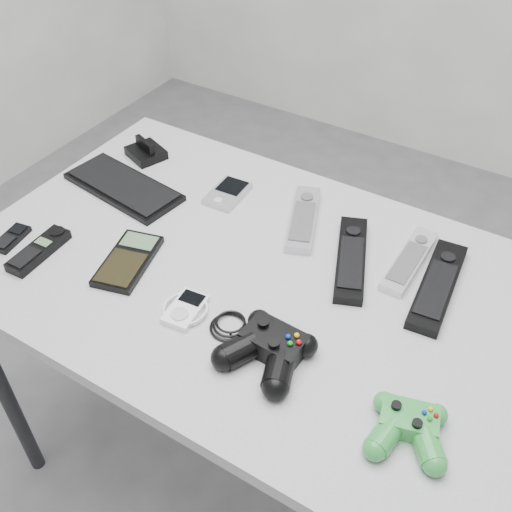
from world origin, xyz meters
The scene contains 15 objects.
floor centered at (0.00, 0.00, 0.00)m, with size 3.50×3.50×0.00m, color slate.
desk centered at (-0.06, -0.08, 0.69)m, with size 1.13×0.73×0.76m.
pda_keyboard centered at (-0.46, 0.00, 0.77)m, with size 0.29×0.12×0.02m, color black.
dock_bracket centered at (-0.50, 0.13, 0.78)m, with size 0.09×0.08×0.05m, color black.
pda centered at (-0.24, 0.10, 0.77)m, with size 0.07×0.11×0.02m, color #B3B3BA.
remote_silver_a centered at (-0.04, 0.11, 0.77)m, with size 0.05×0.21×0.02m, color #B3B3BA.
remote_black_a centered at (0.10, 0.05, 0.77)m, with size 0.06×0.24×0.02m, color black.
remote_black_b centered at (0.27, 0.06, 0.77)m, with size 0.06×0.25×0.02m, color black.
remote_silver_b centered at (0.20, 0.10, 0.77)m, with size 0.05×0.21×0.02m, color silver.
mobile_phone centered at (-0.53, -0.26, 0.77)m, with size 0.04×0.09×0.01m, color black.
cordless_handset centered at (-0.45, -0.26, 0.77)m, with size 0.04×0.14×0.02m, color black.
calculator centered at (-0.28, -0.19, 0.77)m, with size 0.08×0.17×0.02m, color black.
mp3_player centered at (-0.10, -0.24, 0.77)m, with size 0.08×0.09×0.02m, color white.
controller_black centered at (0.08, -0.25, 0.78)m, with size 0.25×0.16×0.05m, color black, non-canonical shape.
controller_green centered at (0.33, -0.26, 0.78)m, with size 0.12×0.13×0.04m, color #24843E, non-canonical shape.
Camera 1 is at (0.40, -0.80, 1.57)m, focal length 42.00 mm.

